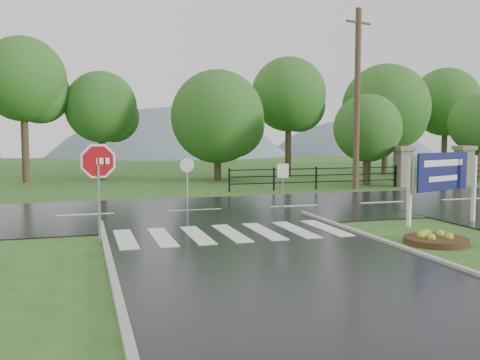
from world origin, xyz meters
name	(u,v)px	position (x,y,z in m)	size (l,w,h in m)	color
ground	(299,280)	(0.00, 0.00, 0.00)	(120.00, 120.00, 0.00)	#2E5D1F
main_road	(195,211)	(0.00, 10.00, 0.00)	(90.00, 8.00, 0.04)	black
crosswalk	(231,233)	(0.00, 5.00, 0.06)	(6.50, 2.80, 0.02)	silver
pillar_west	(403,165)	(13.00, 16.00, 1.18)	(1.00, 1.00, 2.24)	gray
pillar_east	(464,164)	(17.00, 16.00, 1.18)	(1.00, 1.00, 2.24)	gray
fence_west	(316,176)	(7.75, 16.00, 0.72)	(9.58, 0.08, 1.20)	black
hills	(140,266)	(3.49, 65.00, -15.54)	(102.00, 48.00, 48.00)	slate
treeline	(165,180)	(1.00, 24.00, 0.00)	(83.20, 5.20, 10.00)	#255C1C
stop_sign	(98,170)	(-3.68, 4.79, 1.96)	(1.25, 0.18, 2.83)	#939399
estate_billboard	(443,175)	(6.99, 4.80, 1.60)	(2.57, 0.96, 2.32)	silver
flower_bed	(436,239)	(4.89, 2.25, 0.12)	(1.67, 1.67, 0.33)	#332111
reg_sign_small	(283,178)	(2.78, 8.07, 1.34)	(0.41, 0.07, 1.86)	#939399
reg_sign_round	(187,180)	(-0.62, 8.40, 1.34)	(0.48, 0.13, 2.09)	#939399
utility_pole_east	(357,98)	(9.79, 15.50, 4.76)	(1.64, 0.53, 9.37)	#473523
entrance_tree_left	(367,128)	(11.59, 17.50, 3.23)	(3.87, 3.87, 5.19)	#3D2B1C
entrance_tree_right	(478,123)	(19.18, 17.50, 3.56)	(3.58, 3.58, 5.38)	#3D2B1C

